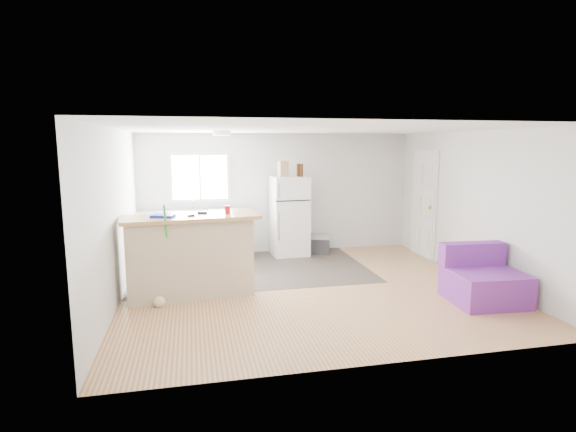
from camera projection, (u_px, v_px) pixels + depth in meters
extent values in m
cube|color=#95673E|center=(309.00, 288.00, 6.88)|extent=(5.50, 5.00, 0.01)
cube|color=white|center=(311.00, 129.00, 6.51)|extent=(5.50, 5.00, 0.01)
cube|color=silver|center=(278.00, 193.00, 9.11)|extent=(5.50, 0.01, 2.40)
cube|color=silver|center=(378.00, 248.00, 4.28)|extent=(5.50, 0.01, 2.40)
cube|color=silver|center=(115.00, 217.00, 6.12)|extent=(0.01, 5.00, 2.40)
cube|color=silver|center=(474.00, 205.00, 7.27)|extent=(0.01, 5.00, 2.40)
cube|color=#302A24|center=(252.00, 269.00, 7.94)|extent=(4.05, 2.50, 0.00)
cube|color=white|center=(200.00, 177.00, 8.72)|extent=(1.18, 0.04, 0.98)
cube|color=white|center=(200.00, 177.00, 8.70)|extent=(1.05, 0.01, 0.85)
cube|color=white|center=(200.00, 177.00, 8.70)|extent=(0.03, 0.02, 0.85)
cube|color=white|center=(423.00, 205.00, 8.79)|extent=(0.05, 0.82, 2.03)
cube|color=white|center=(424.00, 204.00, 8.79)|extent=(0.03, 0.92, 2.10)
sphere|color=gold|center=(430.00, 208.00, 8.47)|extent=(0.07, 0.07, 0.07)
cylinder|color=white|center=(222.00, 133.00, 7.42)|extent=(0.30, 0.30, 0.07)
cube|color=white|center=(194.00, 236.00, 8.56)|extent=(2.08, 0.81, 0.89)
cube|color=slate|center=(193.00, 212.00, 8.48)|extent=(2.14, 0.86, 0.04)
cube|color=silver|center=(193.00, 212.00, 8.45)|extent=(0.60, 0.48, 0.06)
cube|color=tan|center=(190.00, 257.00, 6.48)|extent=(1.80, 0.80, 1.13)
cube|color=tan|center=(191.00, 217.00, 6.40)|extent=(1.98, 0.93, 0.05)
cube|color=white|center=(289.00, 216.00, 8.88)|extent=(0.72, 0.68, 1.56)
cube|color=black|center=(293.00, 201.00, 8.51)|extent=(0.69, 0.05, 0.02)
cube|color=silver|center=(279.00, 190.00, 8.42)|extent=(0.03, 0.02, 0.28)
cube|color=silver|center=(279.00, 226.00, 8.52)|extent=(0.03, 0.02, 0.55)
cube|color=#2C2C2E|center=(318.00, 246.00, 9.08)|extent=(0.54, 0.45, 0.31)
cube|color=gray|center=(318.00, 237.00, 9.05)|extent=(0.57, 0.48, 0.06)
cube|color=purple|center=(485.00, 287.00, 6.24)|extent=(1.00, 0.95, 0.44)
cube|color=purple|center=(472.00, 254.00, 6.50)|extent=(0.96, 0.28, 0.33)
cube|color=silver|center=(202.00, 290.00, 6.37)|extent=(0.15, 0.11, 0.27)
cylinder|color=#1A30B7|center=(202.00, 279.00, 6.35)|extent=(0.05, 0.05, 0.05)
cylinder|color=green|center=(168.00, 252.00, 6.13)|extent=(0.07, 0.37, 1.35)
sphere|color=beige|center=(160.00, 302.00, 6.08)|extent=(0.16, 0.16, 0.16)
cylinder|color=red|center=(227.00, 209.00, 6.55)|extent=(0.11, 0.11, 0.12)
cube|color=#151DC8|center=(163.00, 216.00, 6.22)|extent=(0.35, 0.29, 0.04)
cube|color=black|center=(202.00, 213.00, 6.55)|extent=(0.14, 0.06, 0.03)
cube|color=black|center=(191.00, 215.00, 6.29)|extent=(0.11, 0.07, 0.03)
cube|color=tan|center=(283.00, 169.00, 8.62)|extent=(0.22, 0.17, 0.30)
cylinder|color=#371B0A|center=(301.00, 170.00, 8.67)|extent=(0.09, 0.09, 0.25)
cylinder|color=#371B0A|center=(298.00, 170.00, 8.75)|extent=(0.09, 0.09, 0.25)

